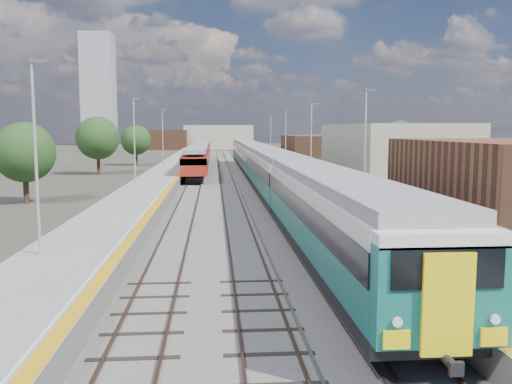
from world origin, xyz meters
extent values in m
plane|color=#47443A|center=(0.00, 50.00, 0.00)|extent=(320.00, 320.00, 0.00)
cube|color=#565451|center=(-2.25, 52.50, 0.03)|extent=(10.50, 155.00, 0.06)
cube|color=#4C3323|center=(0.78, 55.00, 0.11)|extent=(0.07, 160.00, 0.14)
cube|color=#4C3323|center=(2.22, 55.00, 0.11)|extent=(0.07, 160.00, 0.14)
cube|color=#4C3323|center=(-2.72, 55.00, 0.11)|extent=(0.07, 160.00, 0.14)
cube|color=#4C3323|center=(-1.28, 55.00, 0.11)|extent=(0.07, 160.00, 0.14)
cube|color=#4C3323|center=(-6.22, 55.00, 0.11)|extent=(0.07, 160.00, 0.14)
cube|color=#4C3323|center=(-4.78, 55.00, 0.11)|extent=(0.07, 160.00, 0.14)
cube|color=gray|center=(0.45, 55.00, 0.10)|extent=(0.08, 160.00, 0.10)
cube|color=gray|center=(-0.95, 55.00, 0.10)|extent=(0.08, 160.00, 0.10)
cube|color=slate|center=(5.25, 52.50, 0.50)|extent=(4.70, 155.00, 1.00)
cube|color=gray|center=(5.25, 52.50, 1.00)|extent=(4.70, 155.00, 0.03)
cube|color=orange|center=(3.15, 52.50, 1.02)|extent=(0.40, 155.00, 0.01)
cube|color=gray|center=(7.45, 52.50, 1.60)|extent=(0.06, 155.00, 1.20)
cylinder|color=#9EA0A3|center=(6.60, 22.00, 4.77)|extent=(0.12, 0.12, 7.50)
cube|color=#4C4C4F|center=(6.85, 22.00, 8.42)|extent=(0.70, 0.18, 0.14)
cylinder|color=#9EA0A3|center=(6.60, 42.00, 4.77)|extent=(0.12, 0.12, 7.50)
cube|color=#4C4C4F|center=(6.85, 42.00, 8.42)|extent=(0.70, 0.18, 0.14)
cylinder|color=#9EA0A3|center=(6.60, 62.00, 4.77)|extent=(0.12, 0.12, 7.50)
cube|color=#4C4C4F|center=(6.85, 62.00, 8.42)|extent=(0.70, 0.18, 0.14)
cylinder|color=#9EA0A3|center=(6.60, 82.00, 4.77)|extent=(0.12, 0.12, 7.50)
cube|color=#4C4C4F|center=(6.85, 82.00, 8.42)|extent=(0.70, 0.18, 0.14)
cube|color=slate|center=(-9.05, 52.50, 0.50)|extent=(4.30, 155.00, 1.00)
cube|color=gray|center=(-9.05, 52.50, 1.00)|extent=(4.30, 155.00, 0.03)
cube|color=orange|center=(-7.15, 52.50, 1.02)|extent=(0.45, 155.00, 0.01)
cube|color=silver|center=(-7.50, 52.50, 1.03)|extent=(0.08, 155.00, 0.01)
cylinder|color=#9EA0A3|center=(-10.20, 8.00, 4.77)|extent=(0.12, 0.12, 7.50)
cube|color=#4C4C4F|center=(-9.95, 8.00, 8.42)|extent=(0.70, 0.18, 0.14)
cylinder|color=#9EA0A3|center=(-10.20, 34.00, 4.77)|extent=(0.12, 0.12, 7.50)
cube|color=#4C4C4F|center=(-9.95, 34.00, 8.42)|extent=(0.70, 0.18, 0.14)
cylinder|color=#9EA0A3|center=(-10.20, 60.00, 4.77)|extent=(0.12, 0.12, 7.50)
cube|color=#4C4C4F|center=(-9.95, 60.00, 8.42)|extent=(0.70, 0.18, 0.14)
cube|color=brown|center=(14.00, 18.00, 2.60)|extent=(9.00, 16.00, 5.20)
cube|color=#A29581|center=(16.00, 45.00, 3.20)|extent=(11.00, 22.00, 6.40)
cube|color=brown|center=(13.00, 78.00, 2.40)|extent=(8.00, 18.00, 4.80)
cube|color=#A29581|center=(-2.00, 150.00, 3.50)|extent=(20.00, 14.00, 7.00)
cube|color=brown|center=(-18.00, 145.00, 2.80)|extent=(14.00, 12.00, 5.60)
cube|color=gray|center=(-45.00, 190.00, 20.00)|extent=(11.00, 11.00, 40.00)
cube|color=black|center=(1.50, 8.51, 0.94)|extent=(2.91, 20.87, 0.49)
cube|color=#125D4F|center=(1.50, 8.51, 1.80)|extent=(3.02, 20.87, 1.22)
cube|color=black|center=(1.50, 8.51, 2.76)|extent=(3.08, 20.87, 0.83)
cube|color=silver|center=(1.50, 8.51, 3.43)|extent=(3.02, 20.87, 0.51)
cube|color=gray|center=(1.50, 8.51, 3.87)|extent=(2.68, 20.87, 0.43)
cube|color=black|center=(1.50, 29.88, 0.94)|extent=(2.91, 20.87, 0.49)
cube|color=#125D4F|center=(1.50, 29.88, 1.80)|extent=(3.02, 20.87, 1.22)
cube|color=black|center=(1.50, 29.88, 2.76)|extent=(3.08, 20.87, 0.83)
cube|color=silver|center=(1.50, 29.88, 3.43)|extent=(3.02, 20.87, 0.51)
cube|color=gray|center=(1.50, 29.88, 3.87)|extent=(2.68, 20.87, 0.43)
cube|color=black|center=(1.50, 51.25, 0.94)|extent=(2.91, 20.87, 0.49)
cube|color=#125D4F|center=(1.50, 51.25, 1.80)|extent=(3.02, 20.87, 1.22)
cube|color=black|center=(1.50, 51.25, 2.76)|extent=(3.08, 20.87, 0.83)
cube|color=silver|center=(1.50, 51.25, 3.43)|extent=(3.02, 20.87, 0.51)
cube|color=gray|center=(1.50, 51.25, 3.87)|extent=(2.68, 20.87, 0.43)
cube|color=black|center=(1.50, 72.63, 0.94)|extent=(2.91, 20.87, 0.49)
cube|color=#125D4F|center=(1.50, 72.63, 1.80)|extent=(3.02, 20.87, 1.22)
cube|color=black|center=(1.50, 72.63, 2.76)|extent=(3.08, 20.87, 0.83)
cube|color=silver|center=(1.50, 72.63, 3.43)|extent=(3.02, 20.87, 0.51)
cube|color=gray|center=(1.50, 72.63, 3.87)|extent=(2.68, 20.87, 0.43)
cube|color=#125D4F|center=(1.50, -2.19, 2.30)|extent=(3.00, 0.64, 2.25)
cube|color=black|center=(1.50, -2.52, 2.94)|extent=(2.46, 0.06, 0.86)
cube|color=yellow|center=(1.50, -2.59, 2.19)|extent=(1.12, 0.11, 2.25)
cube|color=black|center=(-5.50, 51.70, 0.46)|extent=(1.87, 15.91, 0.65)
cube|color=maroon|center=(-5.50, 51.70, 2.02)|extent=(2.76, 18.72, 1.97)
cube|color=black|center=(-5.50, 51.70, 2.51)|extent=(2.82, 18.72, 0.69)
cube|color=gray|center=(-5.50, 51.70, 3.50)|extent=(2.46, 18.72, 0.39)
cube|color=black|center=(-5.50, 70.92, 0.46)|extent=(1.87, 15.91, 0.65)
cube|color=maroon|center=(-5.50, 70.92, 2.02)|extent=(2.76, 18.72, 1.97)
cube|color=black|center=(-5.50, 70.92, 2.51)|extent=(2.82, 18.72, 0.69)
cube|color=gray|center=(-5.50, 70.92, 3.50)|extent=(2.46, 18.72, 0.39)
cube|color=black|center=(-5.50, 90.14, 0.46)|extent=(1.87, 15.91, 0.65)
cube|color=maroon|center=(-5.50, 90.14, 2.02)|extent=(2.76, 18.72, 1.97)
cube|color=black|center=(-5.50, 90.14, 2.51)|extent=(2.82, 18.72, 0.69)
cube|color=gray|center=(-5.50, 90.14, 3.50)|extent=(2.46, 18.72, 0.39)
cylinder|color=#382619|center=(-18.25, 30.53, 1.13)|extent=(0.44, 0.44, 2.25)
sphere|color=#1E3B16|center=(-18.25, 30.53, 4.06)|extent=(4.75, 4.75, 4.75)
cylinder|color=#382619|center=(-18.36, 58.23, 1.31)|extent=(0.44, 0.44, 2.62)
sphere|color=#1E3B16|center=(-18.36, 58.23, 4.72)|extent=(5.52, 5.52, 5.52)
cylinder|color=#382619|center=(-15.93, 75.51, 1.14)|extent=(0.44, 0.44, 2.27)
sphere|color=#1E3B16|center=(-15.93, 75.51, 4.10)|extent=(4.79, 4.79, 4.79)
cylinder|color=#382619|center=(22.15, 60.13, 1.24)|extent=(0.44, 0.44, 2.48)
sphere|color=#1E3B16|center=(22.15, 60.13, 4.48)|extent=(5.24, 5.24, 5.24)
camera|label=1|loc=(-3.39, -13.30, 5.88)|focal=38.00mm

